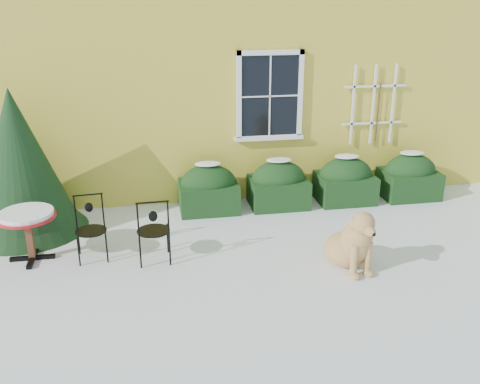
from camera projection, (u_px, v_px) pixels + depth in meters
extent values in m
plane|color=white|center=(253.00, 277.00, 7.48)|extent=(80.00, 80.00, 0.00)
cube|color=yellow|center=(196.00, 25.00, 12.88)|extent=(12.00, 8.00, 6.00)
cube|color=black|center=(270.00, 96.00, 9.67)|extent=(1.05, 0.03, 1.45)
cube|color=white|center=(271.00, 52.00, 9.39)|extent=(1.23, 0.06, 0.09)
cube|color=white|center=(269.00, 138.00, 9.93)|extent=(1.23, 0.06, 0.09)
cube|color=white|center=(239.00, 97.00, 9.56)|extent=(0.09, 0.06, 1.63)
cube|color=white|center=(300.00, 95.00, 9.75)|extent=(0.09, 0.06, 1.63)
cube|color=white|center=(270.00, 96.00, 9.65)|extent=(0.02, 0.02, 1.45)
cube|color=white|center=(270.00, 96.00, 9.65)|extent=(1.05, 0.02, 0.02)
cube|color=white|center=(269.00, 138.00, 9.93)|extent=(1.29, 0.14, 0.07)
cube|color=white|center=(353.00, 105.00, 9.99)|extent=(0.04, 0.03, 1.50)
cube|color=white|center=(373.00, 105.00, 10.06)|extent=(0.04, 0.03, 1.50)
cube|color=white|center=(393.00, 104.00, 10.12)|extent=(0.04, 0.03, 1.50)
cube|color=white|center=(371.00, 123.00, 10.18)|extent=(1.20, 0.03, 0.04)
cube|color=white|center=(375.00, 86.00, 9.94)|extent=(1.20, 0.03, 0.04)
cylinder|color=#472D19|center=(378.00, 113.00, 10.11)|extent=(0.02, 0.02, 1.10)
cube|color=black|center=(209.00, 197.00, 9.69)|extent=(1.05, 0.80, 0.52)
ellipsoid|color=black|center=(208.00, 183.00, 9.60)|extent=(1.00, 0.72, 0.67)
ellipsoid|color=white|center=(208.00, 164.00, 9.47)|extent=(0.47, 0.32, 0.06)
cube|color=black|center=(278.00, 192.00, 9.90)|extent=(1.05, 0.80, 0.52)
ellipsoid|color=black|center=(279.00, 179.00, 9.81)|extent=(1.00, 0.72, 0.67)
ellipsoid|color=white|center=(279.00, 160.00, 9.69)|extent=(0.47, 0.32, 0.06)
cube|color=black|center=(345.00, 188.00, 10.12)|extent=(1.05, 0.80, 0.52)
ellipsoid|color=black|center=(346.00, 175.00, 10.03)|extent=(1.00, 0.72, 0.67)
ellipsoid|color=white|center=(347.00, 156.00, 9.90)|extent=(0.47, 0.32, 0.06)
cube|color=black|center=(409.00, 184.00, 10.34)|extent=(1.05, 0.80, 0.52)
ellipsoid|color=black|center=(410.00, 171.00, 10.25)|extent=(1.00, 0.72, 0.67)
ellipsoid|color=white|center=(412.00, 153.00, 10.12)|extent=(0.47, 0.32, 0.06)
cone|color=black|center=(24.00, 198.00, 8.77)|extent=(1.97, 1.97, 1.14)
cone|color=black|center=(18.00, 162.00, 8.55)|extent=(1.76, 1.76, 2.38)
cube|color=black|center=(33.00, 258.00, 7.95)|extent=(0.65, 0.07, 0.06)
cube|color=black|center=(33.00, 258.00, 7.95)|extent=(0.07, 0.65, 0.06)
cube|color=brown|center=(30.00, 238.00, 7.84)|extent=(0.09, 0.09, 0.69)
cylinder|color=red|center=(26.00, 217.00, 7.72)|extent=(0.83, 0.83, 0.04)
cylinder|color=white|center=(26.00, 214.00, 7.71)|extent=(0.77, 0.77, 0.06)
cylinder|color=black|center=(168.00, 238.00, 8.11)|extent=(0.03, 0.03, 0.47)
cylinder|color=black|center=(139.00, 240.00, 8.03)|extent=(0.03, 0.03, 0.47)
cylinder|color=black|center=(170.00, 250.00, 7.72)|extent=(0.03, 0.03, 0.47)
cylinder|color=black|center=(140.00, 253.00, 7.64)|extent=(0.03, 0.03, 0.47)
cylinder|color=black|center=(153.00, 231.00, 7.79)|extent=(0.48, 0.48, 0.02)
cylinder|color=black|center=(168.00, 219.00, 7.55)|extent=(0.03, 0.03, 0.53)
cylinder|color=black|center=(138.00, 221.00, 7.47)|extent=(0.03, 0.03, 0.53)
cylinder|color=black|center=(152.00, 202.00, 7.41)|extent=(0.46, 0.04, 0.03)
ellipsoid|color=black|center=(153.00, 216.00, 7.49)|extent=(0.13, 0.04, 0.16)
cylinder|color=black|center=(79.00, 252.00, 7.70)|extent=(0.02, 0.02, 0.45)
cylinder|color=black|center=(107.00, 249.00, 7.81)|extent=(0.02, 0.02, 0.45)
cylinder|color=black|center=(79.00, 240.00, 8.06)|extent=(0.02, 0.02, 0.45)
cylinder|color=black|center=(106.00, 237.00, 8.16)|extent=(0.02, 0.02, 0.45)
cylinder|color=black|center=(91.00, 231.00, 7.86)|extent=(0.46, 0.46, 0.02)
cylinder|color=black|center=(75.00, 212.00, 7.90)|extent=(0.02, 0.02, 0.49)
cylinder|color=black|center=(103.00, 209.00, 8.00)|extent=(0.02, 0.02, 0.49)
cylinder|color=black|center=(88.00, 195.00, 7.86)|extent=(0.44, 0.07, 0.02)
ellipsoid|color=black|center=(89.00, 207.00, 7.93)|extent=(0.12, 0.04, 0.15)
ellipsoid|color=tan|center=(346.00, 250.00, 7.77)|extent=(0.73, 0.78, 0.50)
ellipsoid|color=tan|center=(356.00, 242.00, 7.49)|extent=(0.54, 0.50, 0.62)
sphere|color=tan|center=(359.00, 235.00, 7.39)|extent=(0.38, 0.38, 0.38)
cylinder|color=tan|center=(354.00, 261.00, 7.39)|extent=(0.10, 0.10, 0.50)
cylinder|color=tan|center=(368.00, 258.00, 7.46)|extent=(0.10, 0.10, 0.50)
ellipsoid|color=tan|center=(355.00, 276.00, 7.41)|extent=(0.14, 0.18, 0.08)
ellipsoid|color=tan|center=(369.00, 273.00, 7.49)|extent=(0.14, 0.18, 0.08)
cylinder|color=tan|center=(360.00, 231.00, 7.35)|extent=(0.27, 0.32, 0.27)
sphere|color=tan|center=(363.00, 224.00, 7.26)|extent=(0.33, 0.33, 0.33)
ellipsoid|color=tan|center=(369.00, 231.00, 7.14)|extent=(0.20, 0.28, 0.14)
sphere|color=black|center=(374.00, 234.00, 7.05)|extent=(0.06, 0.06, 0.06)
ellipsoid|color=tan|center=(352.00, 224.00, 7.25)|extent=(0.10, 0.12, 0.21)
ellipsoid|color=tan|center=(370.00, 221.00, 7.34)|extent=(0.10, 0.12, 0.21)
cylinder|color=tan|center=(348.00, 250.00, 8.11)|extent=(0.33, 0.36, 0.09)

